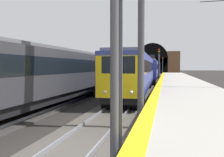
{
  "coord_description": "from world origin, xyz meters",
  "views": [
    {
      "loc": [
        -6.44,
        -2.85,
        2.71
      ],
      "look_at": [
        10.39,
        1.07,
        1.81
      ],
      "focal_mm": 37.33,
      "sensor_mm": 36.0,
      "label": 1
    }
  ],
  "objects_px": {
    "train_main_approaching": "(149,69)",
    "train_adjacent_platform": "(114,69)",
    "overhead_signal_gantry": "(51,5)",
    "railway_signal_near": "(115,50)",
    "railway_signal_far": "(163,64)",
    "railway_signal_mid": "(159,63)"
  },
  "relations": [
    {
      "from": "overhead_signal_gantry",
      "to": "train_adjacent_platform",
      "type": "bearing_deg",
      "value": 5.62
    },
    {
      "from": "railway_signal_near",
      "to": "railway_signal_mid",
      "type": "xyz_separation_m",
      "value": [
        32.15,
        0.0,
        0.14
      ]
    },
    {
      "from": "train_adjacent_platform",
      "to": "railway_signal_far",
      "type": "xyz_separation_m",
      "value": [
        41.06,
        -6.41,
        1.07
      ]
    },
    {
      "from": "overhead_signal_gantry",
      "to": "train_main_approaching",
      "type": "bearing_deg",
      "value": -4.25
    },
    {
      "from": "railway_signal_mid",
      "to": "railway_signal_far",
      "type": "relative_size",
      "value": 0.96
    },
    {
      "from": "railway_signal_mid",
      "to": "overhead_signal_gantry",
      "type": "distance_m",
      "value": 27.68
    },
    {
      "from": "train_main_approaching",
      "to": "railway_signal_mid",
      "type": "distance_m",
      "value": 4.61
    },
    {
      "from": "railway_signal_far",
      "to": "train_adjacent_platform",
      "type": "bearing_deg",
      "value": -8.88
    },
    {
      "from": "railway_signal_near",
      "to": "railway_signal_mid",
      "type": "bearing_deg",
      "value": -180.0
    },
    {
      "from": "train_adjacent_platform",
      "to": "railway_signal_near",
      "type": "relative_size",
      "value": 12.06
    },
    {
      "from": "train_main_approaching",
      "to": "railway_signal_near",
      "type": "height_order",
      "value": "railway_signal_near"
    },
    {
      "from": "train_main_approaching",
      "to": "railway_signal_near",
      "type": "xyz_separation_m",
      "value": [
        -36.29,
        -1.75,
        0.9
      ]
    },
    {
      "from": "railway_signal_mid",
      "to": "railway_signal_far",
      "type": "xyz_separation_m",
      "value": [
        37.48,
        -0.0,
        0.11
      ]
    },
    {
      "from": "train_main_approaching",
      "to": "train_adjacent_platform",
      "type": "xyz_separation_m",
      "value": [
        -7.72,
        4.66,
        0.07
      ]
    },
    {
      "from": "railway_signal_mid",
      "to": "train_adjacent_platform",
      "type": "bearing_deg",
      "value": -60.84
    },
    {
      "from": "railway_signal_near",
      "to": "train_main_approaching",
      "type": "bearing_deg",
      "value": -177.24
    },
    {
      "from": "train_adjacent_platform",
      "to": "train_main_approaching",
      "type": "bearing_deg",
      "value": 150.29
    },
    {
      "from": "train_main_approaching",
      "to": "overhead_signal_gantry",
      "type": "xyz_separation_m",
      "value": [
        -31.42,
        2.33,
        3.35
      ]
    },
    {
      "from": "railway_signal_near",
      "to": "railway_signal_mid",
      "type": "height_order",
      "value": "railway_signal_mid"
    },
    {
      "from": "train_main_approaching",
      "to": "railway_signal_far",
      "type": "height_order",
      "value": "railway_signal_far"
    },
    {
      "from": "overhead_signal_gantry",
      "to": "railway_signal_far",
      "type": "bearing_deg",
      "value": -3.61
    },
    {
      "from": "railway_signal_far",
      "to": "overhead_signal_gantry",
      "type": "height_order",
      "value": "overhead_signal_gantry"
    }
  ]
}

